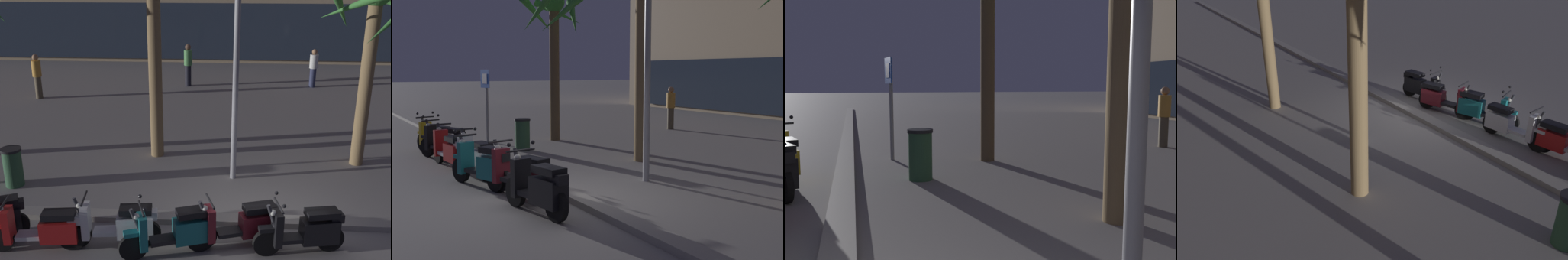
% 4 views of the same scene
% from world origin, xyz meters
% --- Properties ---
extents(ground_plane, '(200.00, 200.00, 0.00)m').
position_xyz_m(ground_plane, '(0.00, 0.00, 0.00)').
color(ground_plane, gray).
extents(curb_strip, '(60.00, 0.36, 0.12)m').
position_xyz_m(curb_strip, '(0.00, 0.19, 0.06)').
color(curb_strip, gray).
rests_on(curb_strip, ground).
extents(scooter_red_lead_nearest, '(1.84, 0.58, 1.04)m').
position_xyz_m(scooter_red_lead_nearest, '(-4.02, -1.01, 0.44)').
color(scooter_red_lead_nearest, black).
rests_on(scooter_red_lead_nearest, ground).
extents(scooter_white_far_back, '(1.84, 0.57, 1.04)m').
position_xyz_m(scooter_white_far_back, '(-2.63, -0.78, 0.45)').
color(scooter_white_far_back, black).
rests_on(scooter_white_far_back, ground).
extents(scooter_teal_mid_front, '(1.77, 0.84, 1.17)m').
position_xyz_m(scooter_teal_mid_front, '(-1.54, -0.94, 0.46)').
color(scooter_teal_mid_front, black).
rests_on(scooter_teal_mid_front, ground).
extents(scooter_maroon_gap_after_mid, '(1.81, 0.80, 1.04)m').
position_xyz_m(scooter_maroon_gap_after_mid, '(-0.33, -0.60, 0.45)').
color(scooter_maroon_gap_after_mid, black).
rests_on(scooter_maroon_gap_after_mid, ground).
extents(scooter_black_mid_rear, '(1.71, 0.65, 1.17)m').
position_xyz_m(scooter_black_mid_rear, '(0.83, -0.77, 0.46)').
color(scooter_black_mid_rear, black).
rests_on(scooter_black_mid_rear, ground).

